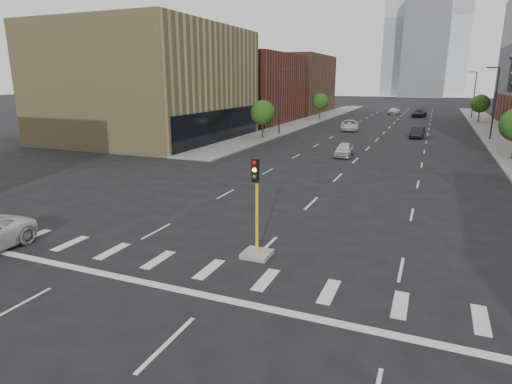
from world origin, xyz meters
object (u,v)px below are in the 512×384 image
Objects in this scene: car_distant at (394,111)px; car_mid_right at (417,132)px; car_far_left at (349,125)px; median_traffic_signal at (257,236)px; car_near_left at (344,150)px; car_deep_right at (419,113)px.

car_mid_right is at bearing -72.31° from car_distant.
car_far_left reaches higher than car_distant.
car_mid_right is 0.80× the size of car_far_left.
median_traffic_signal is 0.96× the size of car_mid_right.
median_traffic_signal is at bearing -90.30° from car_near_left.
median_traffic_signal is 45.18m from car_mid_right.
car_near_left is 0.72× the size of car_far_left.
car_mid_right is at bearing -78.44° from car_deep_right.
car_near_left is (-1.50, 26.89, -0.28)m from median_traffic_signal.
car_near_left is 57.94m from car_distant.
car_far_left is at bearing 95.99° from median_traffic_signal.
median_traffic_signal is at bearing -82.83° from car_deep_right.
car_near_left is 53.08m from car_deep_right.
car_far_left is 31.04m from car_deep_right.
median_traffic_signal reaches higher than car_distant.
median_traffic_signal reaches higher than car_far_left.
car_far_left is 1.23× the size of car_distant.
median_traffic_signal is 26.93m from car_near_left.
car_distant reaches higher than car_mid_right.
car_deep_right is (8.91, 29.74, -0.00)m from car_far_left.
car_deep_right is (5.16, 52.83, 0.09)m from car_near_left.
car_near_left is 0.88× the size of car_distant.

